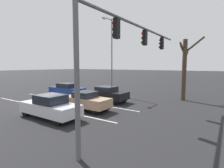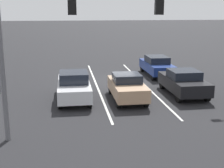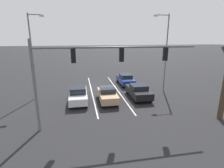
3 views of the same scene
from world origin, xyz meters
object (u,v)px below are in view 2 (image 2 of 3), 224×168
car_silver_rightlane_front (74,86)px  car_navy_leftlane_second (157,65)px  car_black_leftlane_front (183,82)px  car_tan_midlane_front (127,87)px  traffic_signal_gantry (105,17)px

car_silver_rightlane_front → car_navy_leftlane_second: size_ratio=1.01×
car_silver_rightlane_front → car_black_leftlane_front: size_ratio=1.07×
car_silver_rightlane_front → car_tan_midlane_front: size_ratio=1.13×
car_navy_leftlane_second → car_silver_rightlane_front: bearing=41.2°
traffic_signal_gantry → car_silver_rightlane_front: bearing=-77.9°
car_tan_midlane_front → car_black_leftlane_front: size_ratio=0.95×
car_silver_rightlane_front → car_tan_midlane_front: 3.03m
car_silver_rightlane_front → car_tan_midlane_front: car_silver_rightlane_front is taller
car_tan_midlane_front → traffic_signal_gantry: size_ratio=0.34×
car_navy_leftlane_second → car_tan_midlane_front: bearing=60.3°
car_tan_midlane_front → traffic_signal_gantry: 6.54m
car_silver_rightlane_front → car_black_leftlane_front: 6.54m
car_navy_leftlane_second → car_black_leftlane_front: bearing=89.9°
car_tan_midlane_front → car_navy_leftlane_second: 7.19m
car_tan_midlane_front → car_black_leftlane_front: car_black_leftlane_front is taller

